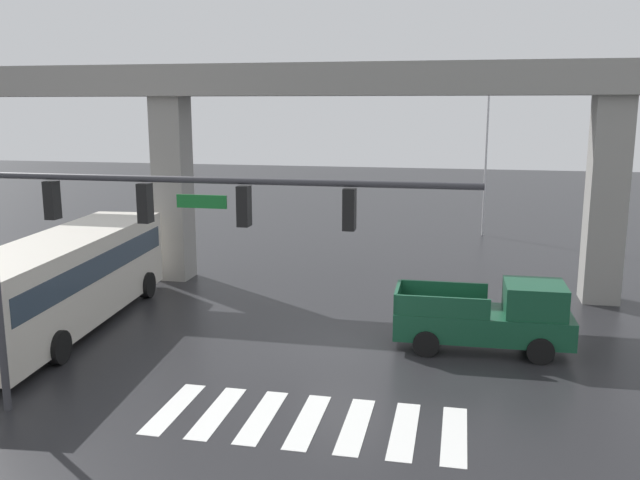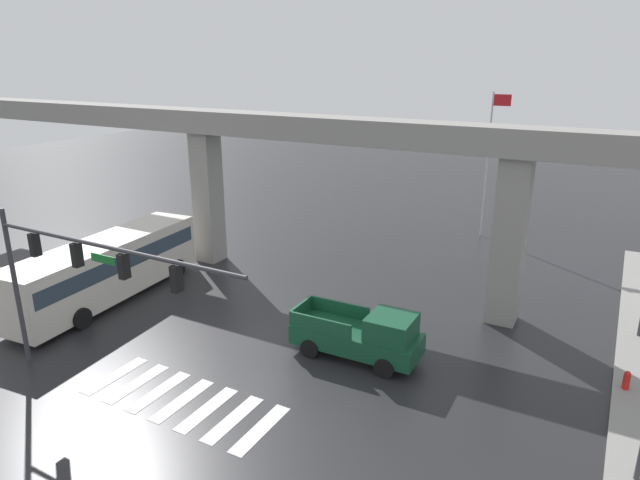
{
  "view_description": "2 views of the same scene",
  "coord_description": "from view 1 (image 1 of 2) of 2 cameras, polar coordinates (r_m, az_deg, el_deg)",
  "views": [
    {
      "loc": [
        3.24,
        -19.05,
        7.12
      ],
      "look_at": [
        -1.39,
        3.02,
        2.64
      ],
      "focal_mm": 38.14,
      "sensor_mm": 36.0,
      "label": 1
    },
    {
      "loc": [
        12.29,
        -17.29,
        11.33
      ],
      "look_at": [
        0.74,
        3.64,
        3.54
      ],
      "focal_mm": 31.35,
      "sensor_mm": 36.0,
      "label": 2
    }
  ],
  "objects": [
    {
      "name": "city_bus",
      "position": [
        23.3,
        -20.59,
        -2.89
      ],
      "size": [
        3.48,
        10.98,
        2.99
      ],
      "color": "beige",
      "rests_on": "ground"
    },
    {
      "name": "flagpole",
      "position": [
        38.29,
        13.99,
        8.44
      ],
      "size": [
        1.16,
        0.12,
        9.38
      ],
      "color": "silver",
      "rests_on": "ground"
    },
    {
      "name": "traffic_signal_mast",
      "position": [
        15.04,
        -14.89,
        1.52
      ],
      "size": [
        10.89,
        0.32,
        6.2
      ],
      "color": "#38383D",
      "rests_on": "ground"
    },
    {
      "name": "pickup_truck",
      "position": [
        20.73,
        14.28,
        -6.32
      ],
      "size": [
        5.13,
        2.15,
        2.08
      ],
      "color": "#14472D",
      "rests_on": "ground"
    },
    {
      "name": "elevated_overpass",
      "position": [
        26.1,
        4.82,
        11.65
      ],
      "size": [
        54.95,
        1.84,
        8.67
      ],
      "color": "gray",
      "rests_on": "ground"
    },
    {
      "name": "ground_plane",
      "position": [
        20.6,
        2.09,
        -8.99
      ],
      "size": [
        120.0,
        120.0,
        0.0
      ],
      "primitive_type": "plane",
      "color": "#232326"
    },
    {
      "name": "crosswalk_stripes",
      "position": [
        16.11,
        -1.02,
        -14.96
      ],
      "size": [
        7.15,
        2.8,
        0.01
      ],
      "color": "silver",
      "rests_on": "ground"
    }
  ]
}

